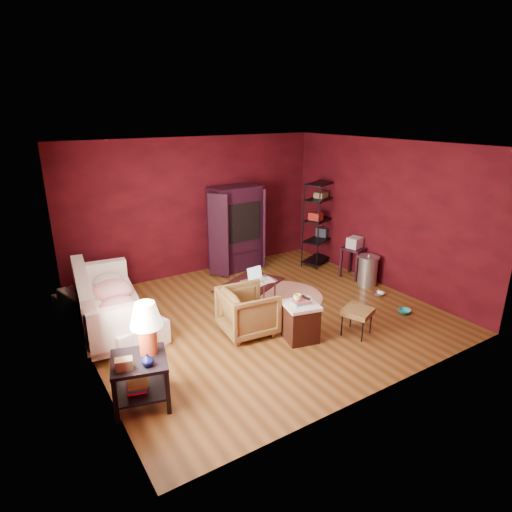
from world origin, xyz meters
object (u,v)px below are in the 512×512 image
(side_table, at_px, (143,345))
(wire_shelving, at_px, (320,220))
(sofa, at_px, (107,307))
(tv_armoire, at_px, (236,227))
(armchair, at_px, (248,309))
(hamper, at_px, (301,321))
(laptop_desk, at_px, (259,283))

(side_table, xyz_separation_m, wire_shelving, (4.87, 2.64, 0.26))
(sofa, xyz_separation_m, tv_armoire, (3.07, 1.34, 0.52))
(armchair, xyz_separation_m, wire_shelving, (3.01, 1.89, 0.60))
(armchair, xyz_separation_m, tv_armoire, (1.25, 2.54, 0.54))
(side_table, relative_size, hamper, 1.83)
(armchair, height_order, tv_armoire, tv_armoire)
(armchair, relative_size, hamper, 1.18)
(side_table, height_order, laptop_desk, side_table)
(hamper, xyz_separation_m, laptop_desk, (0.12, 1.34, 0.11))
(laptop_desk, relative_size, wire_shelving, 0.37)
(side_table, xyz_separation_m, laptop_desk, (2.53, 1.48, -0.32))
(armchair, xyz_separation_m, side_table, (-1.86, -0.74, 0.34))
(tv_armoire, height_order, wire_shelving, wire_shelving)
(laptop_desk, height_order, wire_shelving, wire_shelving)
(side_table, xyz_separation_m, tv_armoire, (3.11, 3.29, 0.19))
(sofa, height_order, side_table, side_table)
(sofa, xyz_separation_m, wire_shelving, (4.83, 0.69, 0.59))
(laptop_desk, bearing_deg, side_table, -154.81)
(side_table, distance_m, laptop_desk, 2.95)
(sofa, xyz_separation_m, laptop_desk, (2.49, -0.46, 0.01))
(tv_armoire, bearing_deg, armchair, -120.01)
(tv_armoire, bearing_deg, laptop_desk, -111.70)
(hamper, bearing_deg, side_table, -176.68)
(side_table, bearing_deg, armchair, 21.77)
(sofa, bearing_deg, tv_armoire, -81.21)
(sofa, height_order, laptop_desk, sofa)
(armchair, bearing_deg, sofa, 62.78)
(armchair, relative_size, side_table, 0.64)
(hamper, relative_size, tv_armoire, 0.38)
(sofa, height_order, tv_armoire, tv_armoire)
(side_table, height_order, hamper, side_table)
(laptop_desk, xyz_separation_m, wire_shelving, (2.34, 1.15, 0.58))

